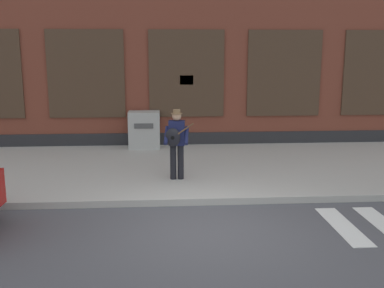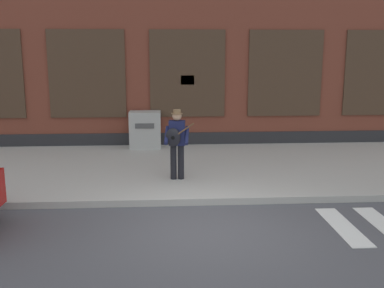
% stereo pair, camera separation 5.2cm
% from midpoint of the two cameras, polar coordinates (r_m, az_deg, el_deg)
% --- Properties ---
extents(ground_plane, '(160.00, 160.00, 0.00)m').
position_cam_midpoint_polar(ground_plane, '(8.36, 1.84, -10.82)').
color(ground_plane, '#4C4C51').
extents(sidewalk, '(28.00, 5.71, 0.15)m').
position_cam_midpoint_polar(sidewalk, '(12.27, -0.07, -3.07)').
color(sidewalk, '#ADAAA3').
rests_on(sidewalk, ground).
extents(building_backdrop, '(28.00, 4.06, 8.93)m').
position_cam_midpoint_polar(building_backdrop, '(16.75, -1.20, 15.99)').
color(building_backdrop, brown).
rests_on(building_backdrop, ground).
extents(busker, '(0.72, 0.57, 1.70)m').
position_cam_midpoint_polar(busker, '(10.73, -2.15, 0.48)').
color(busker, black).
rests_on(busker, sidewalk).
extents(utility_box, '(0.99, 0.68, 1.17)m').
position_cam_midpoint_polar(utility_box, '(14.47, -6.18, 1.82)').
color(utility_box, '#ADADA8').
rests_on(utility_box, sidewalk).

